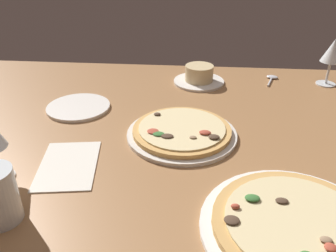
# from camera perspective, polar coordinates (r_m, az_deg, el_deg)

# --- Properties ---
(dining_table) EXTENTS (1.50, 1.10, 0.04)m
(dining_table) POSITION_cam_1_polar(r_m,az_deg,el_deg) (0.91, -2.23, -2.83)
(dining_table) COLOR #996B42
(dining_table) RESTS_ON ground
(pizza_main) EXTENTS (0.28, 0.28, 0.03)m
(pizza_main) POSITION_cam_1_polar(r_m,az_deg,el_deg) (0.90, 2.25, -0.95)
(pizza_main) COLOR silver
(pizza_main) RESTS_ON dining_table
(pizza_side) EXTENTS (0.34, 0.34, 0.03)m
(pizza_side) POSITION_cam_1_polar(r_m,az_deg,el_deg) (0.67, 20.08, -15.04)
(pizza_side) COLOR white
(pizza_side) RESTS_ON dining_table
(ramekin_on_saucer) EXTENTS (0.17, 0.17, 0.06)m
(ramekin_on_saucer) POSITION_cam_1_polar(r_m,az_deg,el_deg) (1.22, 5.05, 8.07)
(ramekin_on_saucer) COLOR silver
(ramekin_on_saucer) RESTS_ON dining_table
(wine_glass_far) EXTENTS (0.07, 0.07, 0.16)m
(wine_glass_far) POSITION_cam_1_polar(r_m,az_deg,el_deg) (1.29, 25.07, 10.70)
(wine_glass_far) COLOR silver
(wine_glass_far) RESTS_ON dining_table
(side_plate) EXTENTS (0.18, 0.18, 0.01)m
(side_plate) POSITION_cam_1_polar(r_m,az_deg,el_deg) (1.07, -14.27, 2.97)
(side_plate) COLOR silver
(side_plate) RESTS_ON dining_table
(paper_menu) EXTENTS (0.15, 0.20, 0.00)m
(paper_menu) POSITION_cam_1_polar(r_m,az_deg,el_deg) (0.82, -15.81, -6.07)
(paper_menu) COLOR silver
(paper_menu) RESTS_ON dining_table
(spoon) EXTENTS (0.05, 0.10, 0.01)m
(spoon) POSITION_cam_1_polar(r_m,az_deg,el_deg) (1.31, 16.41, 7.43)
(spoon) COLOR silver
(spoon) RESTS_ON dining_table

